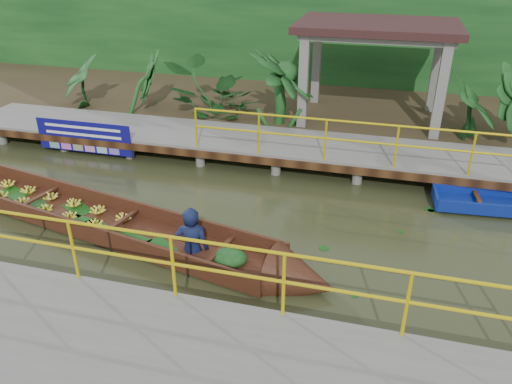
# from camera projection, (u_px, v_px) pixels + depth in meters

# --- Properties ---
(ground) EXTENTS (80.00, 80.00, 0.00)m
(ground) POSITION_uv_depth(u_px,v_px,m) (200.00, 222.00, 10.38)
(ground) COLOR #2C3018
(ground) RESTS_ON ground
(land_strip) EXTENTS (30.00, 8.00, 0.45)m
(land_strip) POSITION_uv_depth(u_px,v_px,m) (279.00, 105.00, 16.72)
(land_strip) COLOR #352D1A
(land_strip) RESTS_ON ground
(far_dock) EXTENTS (16.00, 2.06, 1.66)m
(far_dock) POSITION_uv_depth(u_px,v_px,m) (246.00, 142.00, 13.10)
(far_dock) COLOR slate
(far_dock) RESTS_ON ground
(near_dock) EXTENTS (18.00, 2.40, 1.73)m
(near_dock) POSITION_uv_depth(u_px,v_px,m) (157.00, 374.00, 6.42)
(near_dock) COLOR slate
(near_dock) RESTS_ON ground
(pavilion) EXTENTS (4.40, 3.00, 3.00)m
(pavilion) POSITION_uv_depth(u_px,v_px,m) (377.00, 36.00, 13.81)
(pavilion) COLOR slate
(pavilion) RESTS_ON ground
(foliage_backdrop) EXTENTS (30.00, 0.80, 4.00)m
(foliage_backdrop) POSITION_uv_depth(u_px,v_px,m) (295.00, 38.00, 18.04)
(foliage_backdrop) COLOR #123B16
(foliage_backdrop) RESTS_ON ground
(vendor_boat) EXTENTS (11.26, 3.41, 2.27)m
(vendor_boat) POSITION_uv_depth(u_px,v_px,m) (86.00, 212.00, 10.27)
(vendor_boat) COLOR #36150E
(vendor_boat) RESTS_ON ground
(blue_banner) EXTENTS (2.74, 0.04, 0.86)m
(blue_banner) POSITION_uv_depth(u_px,v_px,m) (84.00, 137.00, 13.21)
(blue_banner) COLOR navy
(blue_banner) RESTS_ON ground
(tropical_plants) EXTENTS (14.32, 1.32, 1.64)m
(tropical_plants) POSITION_uv_depth(u_px,v_px,m) (274.00, 94.00, 14.27)
(tropical_plants) COLOR #123B16
(tropical_plants) RESTS_ON ground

